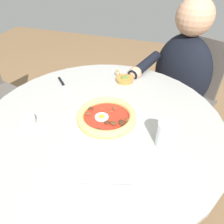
% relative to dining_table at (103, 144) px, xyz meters
% --- Properties ---
extents(ground_plane, '(6.00, 6.00, 0.02)m').
position_rel_dining_table_xyz_m(ground_plane, '(0.00, 0.00, -0.60)').
color(ground_plane, brown).
extents(dining_table, '(1.01, 1.01, 0.75)m').
position_rel_dining_table_xyz_m(dining_table, '(0.00, 0.00, 0.00)').
color(dining_table, '#999993').
rests_on(dining_table, ground).
extents(pizza_on_plate, '(0.29, 0.29, 0.04)m').
position_rel_dining_table_xyz_m(pizza_on_plate, '(0.02, -0.01, 0.18)').
color(pizza_on_plate, white).
rests_on(pizza_on_plate, dining_table).
extents(water_glass, '(0.07, 0.07, 0.10)m').
position_rel_dining_table_xyz_m(water_glass, '(0.27, -0.06, 0.20)').
color(water_glass, silver).
rests_on(water_glass, dining_table).
extents(steak_knife, '(0.17, 0.17, 0.01)m').
position_rel_dining_table_xyz_m(steak_knife, '(-0.28, 0.19, 0.16)').
color(steak_knife, silver).
rests_on(steak_knife, dining_table).
extents(ramekin_capers, '(0.07, 0.07, 0.03)m').
position_rel_dining_table_xyz_m(ramekin_capers, '(-0.27, -0.13, 0.18)').
color(ramekin_capers, white).
rests_on(ramekin_capers, dining_table).
extents(olive_pan, '(0.11, 0.09, 0.04)m').
position_rel_dining_table_xyz_m(olive_pan, '(0.01, 0.33, 0.17)').
color(olive_pan, olive).
rests_on(olive_pan, dining_table).
extents(fork_utensil, '(0.18, 0.06, 0.00)m').
position_rel_dining_table_xyz_m(fork_utensil, '(0.11, -0.30, 0.16)').
color(fork_utensil, '#BCBCC1').
rests_on(fork_utensil, dining_table).
extents(diner_person, '(0.50, 0.46, 1.12)m').
position_rel_dining_table_xyz_m(diner_person, '(0.29, 0.62, -0.09)').
color(diner_person, '#282833').
rests_on(diner_person, ground).
extents(cafe_chair_diner, '(0.53, 0.53, 0.86)m').
position_rel_dining_table_xyz_m(cafe_chair_diner, '(0.36, 0.74, -0.07)').
color(cafe_chair_diner, '#504A45').
rests_on(cafe_chair_diner, ground).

